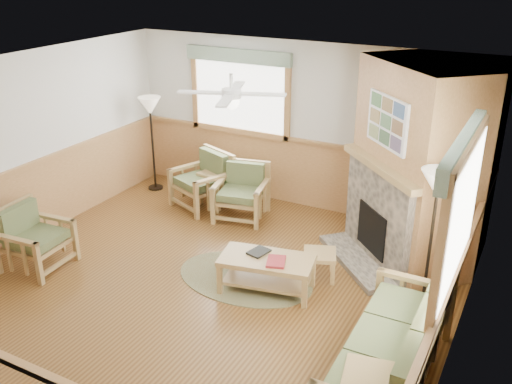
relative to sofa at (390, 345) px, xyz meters
The scene contains 22 objects.
floor 2.67m from the sofa, 166.37° to the left, with size 6.00×6.00×0.01m, color brown.
ceiling 3.43m from the sofa, 166.37° to the left, with size 6.00×6.00×0.01m, color white.
wall_back 4.51m from the sofa, 125.17° to the left, with size 6.00×0.02×2.70m, color silver.
wall_left 5.65m from the sofa, behind, with size 0.02×6.00×2.70m, color silver.
wall_right 1.16m from the sofa, 53.95° to the left, with size 0.02×6.00×2.70m, color silver.
wainscot 2.62m from the sofa, 166.37° to the left, with size 6.00×6.00×1.10m, color #AA7945, non-canonical shape.
fireplace 2.85m from the sofa, 100.61° to the left, with size 2.20×2.20×2.70m, color #AA7945, non-canonical shape.
window_back 5.51m from the sofa, 135.57° to the left, with size 1.90×0.16×1.50m, color white, non-canonical shape.
window_right 2.13m from the sofa, 45.57° to the left, with size 0.16×1.90×1.50m, color white, non-canonical shape.
ceiling_fan 3.26m from the sofa, 157.80° to the left, with size 1.24×1.24×0.36m, color white, non-canonical shape.
sofa is the anchor object (origin of this frame).
armchair_back_left 4.81m from the sofa, 144.87° to the left, with size 0.81×0.81×0.91m, color #A07F4B, non-canonical shape.
armchair_back_right 4.14m from the sofa, 139.46° to the left, with size 0.77×0.77×0.86m, color #A07F4B, non-canonical shape.
armchair_left 4.81m from the sofa, behind, with size 0.77×0.77×0.86m, color #A07F4B, non-canonical shape.
coffee_table 2.08m from the sofa, 151.78° to the left, with size 1.15×0.58×0.46m, color #A07F4B, non-canonical shape.
end_table_chairs 4.81m from the sofa, 141.64° to the left, with size 0.50×0.48×0.56m, color #A07F4B, non-canonical shape.
footstool 2.10m from the sofa, 130.64° to the left, with size 0.41×0.41×0.36m, color #A07F4B, non-canonical shape.
braided_rug 2.50m from the sofa, 153.52° to the left, with size 1.85×1.85×0.01m, color brown.
floor_lamp_left 5.94m from the sofa, 149.34° to the left, with size 0.38×0.38×1.68m, color black, non-canonical shape.
floor_lamp_right 1.60m from the sofa, 90.00° to the left, with size 0.40×0.40×1.76m, color black, non-canonical shape.
book_red 1.91m from the sofa, 150.97° to the left, with size 0.22×0.30×0.03m, color maroon.
book_dark 2.23m from the sofa, 152.02° to the left, with size 0.20×0.27×0.03m, color black.
Camera 1 is at (3.49, -5.13, 3.95)m, focal length 40.00 mm.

